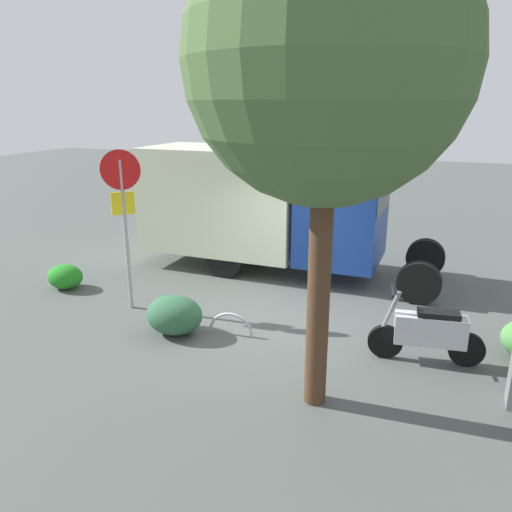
{
  "coord_description": "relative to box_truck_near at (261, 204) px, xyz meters",
  "views": [
    {
      "loc": [
        -2.75,
        8.34,
        4.01
      ],
      "look_at": [
        0.56,
        -0.71,
        1.02
      ],
      "focal_mm": 34.74,
      "sensor_mm": 36.0,
      "label": 1
    }
  ],
  "objects": [
    {
      "name": "street_tree",
      "position": [
        -2.69,
        5.28,
        2.82
      ],
      "size": [
        3.38,
        3.38,
        6.16
      ],
      "color": "#47301E",
      "rests_on": "ground"
    },
    {
      "name": "box_truck_near",
      "position": [
        0.0,
        0.0,
        0.0
      ],
      "size": [
        7.31,
        2.41,
        2.98
      ],
      "rotation": [
        0.0,
        0.0,
        3.11
      ],
      "color": "black",
      "rests_on": "ground"
    },
    {
      "name": "shrub_near_sign",
      "position": [
        3.63,
        2.9,
        -1.35
      ],
      "size": [
        0.81,
        0.66,
        0.55
      ],
      "primitive_type": "ellipsoid",
      "color": "#228320",
      "rests_on": "ground"
    },
    {
      "name": "motorcycle",
      "position": [
        -4.12,
        3.59,
        -1.11
      ],
      "size": [
        1.81,
        0.58,
        1.2
      ],
      "rotation": [
        0.0,
        0.0,
        0.12
      ],
      "color": "black",
      "rests_on": "ground"
    },
    {
      "name": "bike_rack_hoop",
      "position": [
        -0.77,
        3.77,
        -1.63
      ],
      "size": [
        0.85,
        0.1,
        0.85
      ],
      "primitive_type": "torus",
      "rotation": [
        1.57,
        0.0,
        0.06
      ],
      "color": "#B7B7BC",
      "rests_on": "ground"
    },
    {
      "name": "ground_plane",
      "position": [
        -1.24,
        2.92,
        -1.63
      ],
      "size": [
        60.0,
        60.0,
        0.0
      ],
      "primitive_type": "plane",
      "color": "#4A504D"
    },
    {
      "name": "shrub_mid_verge",
      "position": [
        0.2,
        4.06,
        -1.27
      ],
      "size": [
        1.04,
        0.85,
        0.71
      ],
      "primitive_type": "ellipsoid",
      "color": "#2F5E3D",
      "rests_on": "ground"
    },
    {
      "name": "stop_sign",
      "position": [
        1.62,
        3.33,
        0.5
      ],
      "size": [
        0.71,
        0.33,
        3.19
      ],
      "color": "#9E9EA3",
      "rests_on": "ground"
    }
  ]
}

